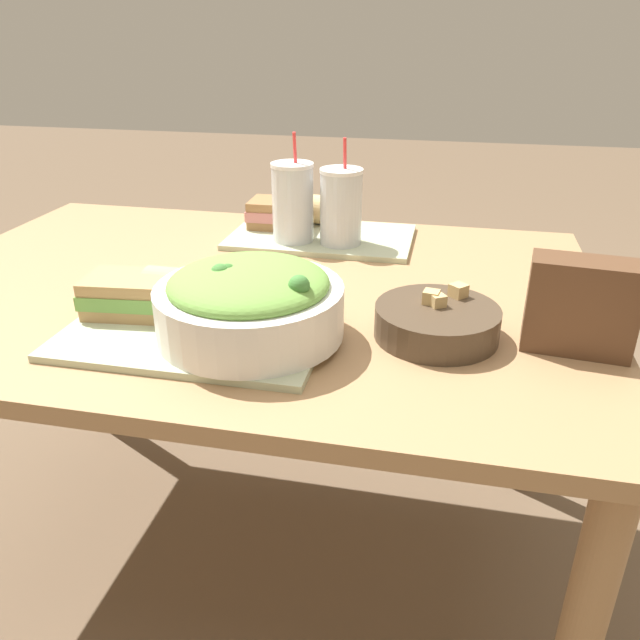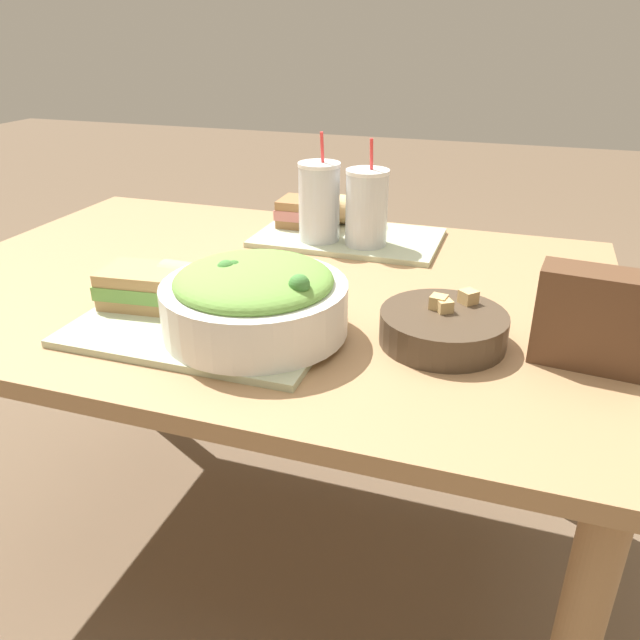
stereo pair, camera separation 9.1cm
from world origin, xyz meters
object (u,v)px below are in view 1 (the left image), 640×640
at_px(salad_bowl, 250,301).
at_px(drink_cup_red, 341,209).
at_px(baguette_near, 187,289).
at_px(sandwich_far, 280,213).
at_px(soup_bowl, 437,321).
at_px(chip_bag, 581,306).
at_px(drink_cup_dark, 293,205).
at_px(sandwich_near, 131,294).
at_px(napkin_folded, 261,278).
at_px(baguette_far, 320,210).

height_order(salad_bowl, drink_cup_red, drink_cup_red).
height_order(baguette_near, sandwich_far, baguette_near).
height_order(soup_bowl, chip_bag, chip_bag).
height_order(sandwich_far, drink_cup_dark, drink_cup_dark).
relative_size(soup_bowl, chip_bag, 1.21).
bearing_deg(sandwich_near, baguette_near, 17.16).
bearing_deg(baguette_near, chip_bag, -88.32).
distance_m(baguette_near, drink_cup_red, 0.44).
xyz_separation_m(sandwich_far, napkin_folded, (0.05, -0.31, -0.04)).
relative_size(drink_cup_red, napkin_folded, 1.51).
xyz_separation_m(salad_bowl, drink_cup_dark, (-0.05, 0.47, 0.02)).
height_order(sandwich_near, sandwich_far, same).
distance_m(salad_bowl, baguette_far, 0.61).
xyz_separation_m(sandwich_near, napkin_folded, (0.16, 0.22, -0.04)).
bearing_deg(salad_bowl, drink_cup_dark, 96.26).
bearing_deg(drink_cup_red, sandwich_near, -122.49).
distance_m(sandwich_near, baguette_far, 0.60).
bearing_deg(salad_bowl, soup_bowl, 14.54).
relative_size(salad_bowl, sandwich_far, 2.01).
height_order(soup_bowl, sandwich_far, sandwich_far).
distance_m(baguette_far, drink_cup_dark, 0.15).
xyz_separation_m(chip_bag, napkin_folded, (-0.56, 0.18, -0.07)).
bearing_deg(baguette_far, baguette_near, 171.04).
bearing_deg(chip_bag, sandwich_near, -170.61).
distance_m(salad_bowl, soup_bowl, 0.30).
xyz_separation_m(soup_bowl, sandwich_far, (-0.39, 0.49, 0.02)).
distance_m(baguette_near, napkin_folded, 0.20).
xyz_separation_m(baguette_far, drink_cup_dark, (-0.03, -0.14, 0.05)).
distance_m(baguette_far, drink_cup_red, 0.16).
relative_size(sandwich_near, sandwich_far, 1.11).
xyz_separation_m(salad_bowl, napkin_folded, (-0.06, 0.25, -0.07)).
xyz_separation_m(sandwich_far, drink_cup_red, (0.17, -0.09, 0.05)).
height_order(sandwich_far, drink_cup_red, drink_cup_red).
relative_size(baguette_near, chip_bag, 0.85).
relative_size(salad_bowl, soup_bowl, 1.48).
bearing_deg(chip_bag, napkin_folded, 168.49).
bearing_deg(napkin_folded, baguette_near, -111.95).
xyz_separation_m(baguette_near, drink_cup_dark, (0.08, 0.40, 0.05)).
height_order(baguette_far, drink_cup_red, drink_cup_red).
bearing_deg(sandwich_far, sandwich_near, -103.13).
relative_size(sandwich_near, chip_bag, 0.98).
height_order(drink_cup_red, chip_bag, drink_cup_red).
height_order(salad_bowl, napkin_folded, salad_bowl).
bearing_deg(salad_bowl, sandwich_near, 170.91).
bearing_deg(sandwich_far, baguette_near, -94.38).
bearing_deg(drink_cup_red, salad_bowl, -96.86).
relative_size(baguette_near, baguette_far, 1.06).
bearing_deg(drink_cup_red, baguette_near, -115.79).
height_order(baguette_near, baguette_far, same).
xyz_separation_m(salad_bowl, sandwich_far, (-0.11, 0.56, -0.02)).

